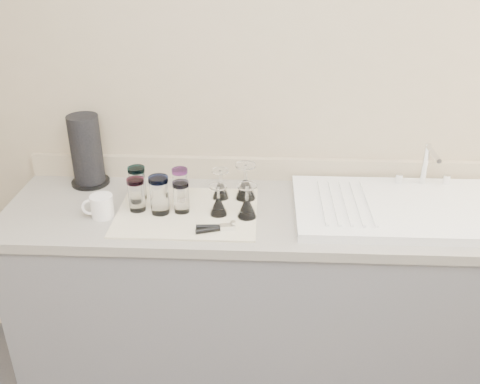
{
  "coord_description": "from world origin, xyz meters",
  "views": [
    {
      "loc": [
        0.01,
        -0.69,
        1.93
      ],
      "look_at": [
        -0.08,
        1.15,
        1.0
      ],
      "focal_mm": 40.0,
      "sensor_mm": 36.0,
      "label": 1
    }
  ],
  "objects_px": {
    "tumbler_purple": "(180,183)",
    "white_mug": "(101,206)",
    "sink_unit": "(399,208)",
    "tumbler_teal": "(137,183)",
    "goblet_front_right": "(247,206)",
    "paper_towel_roll": "(87,151)",
    "goblet_front_left": "(218,205)",
    "can_opener": "(216,228)",
    "tumbler_blue": "(159,195)",
    "tumbler_lavender": "(181,197)",
    "goblet_back_left": "(220,188)",
    "tumbler_magenta": "(137,194)",
    "goblet_back_right": "(246,187)"
  },
  "relations": [
    {
      "from": "tumbler_purple",
      "to": "white_mug",
      "type": "bearing_deg",
      "value": -150.82
    },
    {
      "from": "sink_unit",
      "to": "tumbler_teal",
      "type": "bearing_deg",
      "value": 177.15
    },
    {
      "from": "goblet_front_right",
      "to": "paper_towel_roll",
      "type": "distance_m",
      "value": 0.76
    },
    {
      "from": "goblet_front_left",
      "to": "paper_towel_roll",
      "type": "height_order",
      "value": "paper_towel_roll"
    },
    {
      "from": "can_opener",
      "to": "tumbler_blue",
      "type": "bearing_deg",
      "value": 151.24
    },
    {
      "from": "white_mug",
      "to": "tumbler_blue",
      "type": "bearing_deg",
      "value": 7.57
    },
    {
      "from": "tumbler_lavender",
      "to": "sink_unit",
      "type": "bearing_deg",
      "value": 3.34
    },
    {
      "from": "sink_unit",
      "to": "goblet_front_left",
      "type": "bearing_deg",
      "value": -174.72
    },
    {
      "from": "tumbler_lavender",
      "to": "goblet_front_left",
      "type": "height_order",
      "value": "tumbler_lavender"
    },
    {
      "from": "tumbler_purple",
      "to": "goblet_back_left",
      "type": "distance_m",
      "value": 0.17
    },
    {
      "from": "tumbler_magenta",
      "to": "paper_towel_roll",
      "type": "relative_size",
      "value": 0.44
    },
    {
      "from": "tumbler_purple",
      "to": "white_mug",
      "type": "relative_size",
      "value": 0.98
    },
    {
      "from": "tumbler_magenta",
      "to": "goblet_back_right",
      "type": "relative_size",
      "value": 0.9
    },
    {
      "from": "tumbler_teal",
      "to": "goblet_front_left",
      "type": "xyz_separation_m",
      "value": [
        0.34,
        -0.12,
        -0.03
      ]
    },
    {
      "from": "sink_unit",
      "to": "tumbler_magenta",
      "type": "xyz_separation_m",
      "value": [
        -1.04,
        -0.05,
        0.06
      ]
    },
    {
      "from": "tumbler_lavender",
      "to": "goblet_back_left",
      "type": "distance_m",
      "value": 0.19
    },
    {
      "from": "can_opener",
      "to": "tumbler_purple",
      "type": "bearing_deg",
      "value": 123.14
    },
    {
      "from": "sink_unit",
      "to": "can_opener",
      "type": "relative_size",
      "value": 5.51
    },
    {
      "from": "sink_unit",
      "to": "tumbler_purple",
      "type": "xyz_separation_m",
      "value": [
        -0.88,
        0.07,
        0.05
      ]
    },
    {
      "from": "sink_unit",
      "to": "tumbler_blue",
      "type": "height_order",
      "value": "sink_unit"
    },
    {
      "from": "tumbler_magenta",
      "to": "goblet_back_left",
      "type": "xyz_separation_m",
      "value": [
        0.32,
        0.12,
        -0.03
      ]
    },
    {
      "from": "sink_unit",
      "to": "goblet_front_right",
      "type": "relative_size",
      "value": 6.05
    },
    {
      "from": "tumbler_purple",
      "to": "tumbler_teal",
      "type": "bearing_deg",
      "value": -175.16
    },
    {
      "from": "can_opener",
      "to": "goblet_front_left",
      "type": "bearing_deg",
      "value": 89.78
    },
    {
      "from": "tumbler_teal",
      "to": "goblet_front_left",
      "type": "height_order",
      "value": "tumbler_teal"
    },
    {
      "from": "white_mug",
      "to": "goblet_front_right",
      "type": "bearing_deg",
      "value": 1.27
    },
    {
      "from": "goblet_back_left",
      "to": "tumbler_magenta",
      "type": "bearing_deg",
      "value": -159.34
    },
    {
      "from": "tumbler_lavender",
      "to": "goblet_front_left",
      "type": "distance_m",
      "value": 0.15
    },
    {
      "from": "goblet_back_right",
      "to": "paper_towel_roll",
      "type": "distance_m",
      "value": 0.71
    },
    {
      "from": "tumbler_teal",
      "to": "tumbler_purple",
      "type": "relative_size",
      "value": 1.08
    },
    {
      "from": "tumbler_blue",
      "to": "can_opener",
      "type": "height_order",
      "value": "tumbler_blue"
    },
    {
      "from": "goblet_front_left",
      "to": "white_mug",
      "type": "height_order",
      "value": "goblet_front_left"
    },
    {
      "from": "sink_unit",
      "to": "can_opener",
      "type": "bearing_deg",
      "value": -165.18
    },
    {
      "from": "tumbler_magenta",
      "to": "tumbler_blue",
      "type": "height_order",
      "value": "tumbler_blue"
    },
    {
      "from": "tumbler_lavender",
      "to": "goblet_back_left",
      "type": "height_order",
      "value": "tumbler_lavender"
    },
    {
      "from": "tumbler_teal",
      "to": "can_opener",
      "type": "xyz_separation_m",
      "value": [
        0.34,
        -0.24,
        -0.06
      ]
    },
    {
      "from": "tumbler_magenta",
      "to": "goblet_front_left",
      "type": "relative_size",
      "value": 1.09
    },
    {
      "from": "paper_towel_roll",
      "to": "goblet_back_left",
      "type": "bearing_deg",
      "value": -12.16
    },
    {
      "from": "tumbler_teal",
      "to": "white_mug",
      "type": "height_order",
      "value": "tumbler_teal"
    },
    {
      "from": "tumbler_lavender",
      "to": "goblet_front_right",
      "type": "bearing_deg",
      "value": -6.67
    },
    {
      "from": "sink_unit",
      "to": "goblet_back_left",
      "type": "bearing_deg",
      "value": 174.01
    },
    {
      "from": "white_mug",
      "to": "tumbler_teal",
      "type": "bearing_deg",
      "value": 52.14
    },
    {
      "from": "white_mug",
      "to": "goblet_back_left",
      "type": "bearing_deg",
      "value": 20.43
    },
    {
      "from": "can_opener",
      "to": "paper_towel_roll",
      "type": "relative_size",
      "value": 0.48
    },
    {
      "from": "tumbler_teal",
      "to": "can_opener",
      "type": "bearing_deg",
      "value": -35.28
    },
    {
      "from": "goblet_front_right",
      "to": "sink_unit",
      "type": "bearing_deg",
      "value": 7.62
    },
    {
      "from": "tumbler_teal",
      "to": "tumbler_lavender",
      "type": "xyz_separation_m",
      "value": [
        0.19,
        -0.1,
        -0.01
      ]
    },
    {
      "from": "goblet_front_left",
      "to": "goblet_back_right",
      "type": "bearing_deg",
      "value": 55.1
    },
    {
      "from": "goblet_back_right",
      "to": "tumbler_lavender",
      "type": "bearing_deg",
      "value": -152.62
    },
    {
      "from": "tumbler_teal",
      "to": "tumbler_magenta",
      "type": "xyz_separation_m",
      "value": [
        0.02,
        -0.1,
        -0.0
      ]
    }
  ]
}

